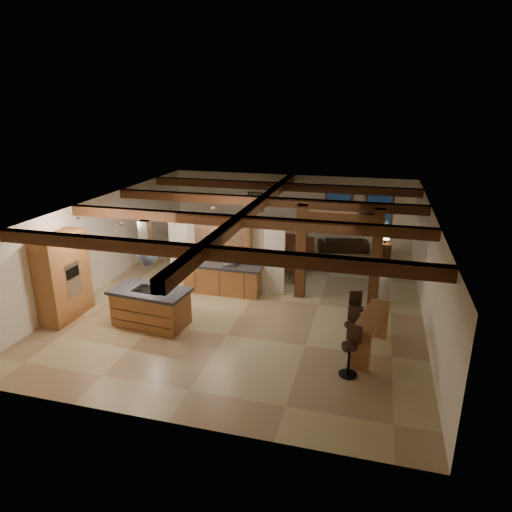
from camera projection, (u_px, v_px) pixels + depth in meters
The scene contains 23 objects.
ground at pixel (252, 297), 14.12m from camera, with size 12.00×12.00×0.00m, color tan.
room_walls at pixel (252, 242), 13.54m from camera, with size 12.00×12.00×12.00m.
ceiling_beams at pixel (252, 210), 13.23m from camera, with size 10.00×12.00×0.28m.
timber_posts at pixel (338, 245), 13.39m from camera, with size 2.50×0.30×2.90m.
partition_wall at pixel (226, 256), 14.46m from camera, with size 3.80×0.18×2.20m, color white.
pantry_cabinet at pixel (63, 277), 12.50m from camera, with size 0.67×1.60×2.40m.
back_counter at pixel (222, 279), 14.31m from camera, with size 2.50×0.66×0.94m.
upper_display_cabinet at pixel (223, 235), 14.05m from camera, with size 1.80×0.36×0.95m.
range_hood at pixel (147, 262), 11.87m from camera, with size 1.10×1.10×1.40m.
back_windows at pixel (358, 213), 18.37m from camera, with size 2.70×0.07×1.70m.
framed_art at pixel (255, 202), 19.36m from camera, with size 0.65×0.05×0.85m.
recessed_cans at pixel (140, 217), 12.04m from camera, with size 3.16×2.46×0.03m.
kitchen_island at pixel (151, 307), 12.27m from camera, with size 2.17×1.29×1.03m.
dining_table at pixel (283, 263), 16.23m from camera, with size 1.74×0.97×0.61m, color #381A0E.
sofa at pixel (343, 244), 18.41m from camera, with size 1.99×0.78×0.58m, color black.
microwave at pixel (230, 262), 14.06m from camera, with size 0.42×0.28×0.23m, color silver.
bar_counter at pixel (371, 327), 10.82m from camera, with size 0.89×1.97×1.00m.
side_table at pixel (384, 251), 17.58m from camera, with size 0.47×0.47×0.59m, color #442511.
table_lamp at pixel (385, 237), 17.40m from camera, with size 0.31×0.31×0.37m.
bar_stool_a at pixel (350, 351), 9.96m from camera, with size 0.44×0.45×1.16m.
bar_stool_b at pixel (351, 329), 11.02m from camera, with size 0.38×0.40×1.05m.
bar_stool_c at pixel (356, 313), 11.80m from camera, with size 0.41×0.42×1.12m.
dining_chairs at pixel (283, 254), 16.12m from camera, with size 2.40×2.40×1.26m.
Camera 1 is at (3.47, -12.47, 5.77)m, focal length 32.00 mm.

